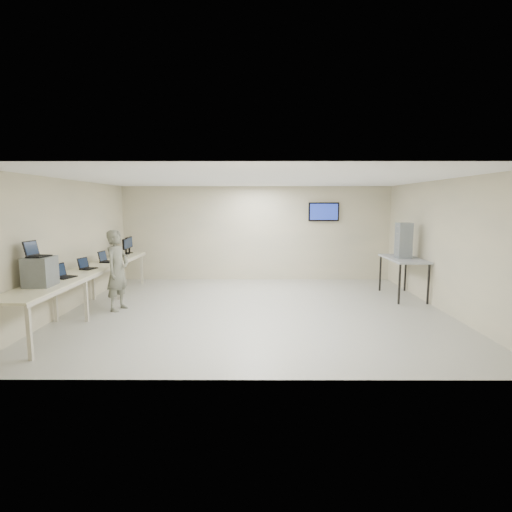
{
  "coord_description": "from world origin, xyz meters",
  "views": [
    {
      "loc": [
        0.03,
        -8.46,
        2.29
      ],
      "look_at": [
        0.0,
        0.2,
        1.15
      ],
      "focal_mm": 28.0,
      "sensor_mm": 36.0,
      "label": 1
    }
  ],
  "objects_px": {
    "soldier": "(117,270)",
    "side_table": "(403,261)",
    "workbench": "(90,272)",
    "equipment_box": "(40,271)"
  },
  "relations": [
    {
      "from": "soldier",
      "to": "side_table",
      "type": "height_order",
      "value": "soldier"
    },
    {
      "from": "workbench",
      "to": "side_table",
      "type": "bearing_deg",
      "value": 9.4
    },
    {
      "from": "workbench",
      "to": "side_table",
      "type": "relative_size",
      "value": 3.69
    },
    {
      "from": "workbench",
      "to": "soldier",
      "type": "distance_m",
      "value": 0.61
    },
    {
      "from": "side_table",
      "to": "workbench",
      "type": "bearing_deg",
      "value": -170.6
    },
    {
      "from": "workbench",
      "to": "equipment_box",
      "type": "xyz_separation_m",
      "value": [
        -0.06,
        -1.82,
        0.32
      ]
    },
    {
      "from": "soldier",
      "to": "side_table",
      "type": "relative_size",
      "value": 1.07
    },
    {
      "from": "soldier",
      "to": "workbench",
      "type": "bearing_deg",
      "value": 103.59
    },
    {
      "from": "workbench",
      "to": "soldier",
      "type": "bearing_deg",
      "value": -2.38
    },
    {
      "from": "workbench",
      "to": "soldier",
      "type": "relative_size",
      "value": 3.46
    }
  ]
}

